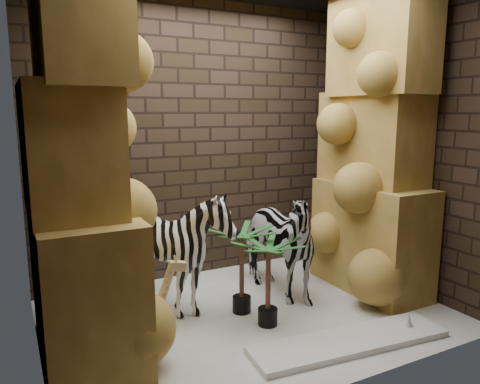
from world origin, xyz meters
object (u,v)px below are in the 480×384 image
giraffe_toy (143,309)px  palm_front (242,270)px  palm_back (268,282)px  surfboard (350,341)px  zebra_right (273,233)px  zebra_left (176,257)px

giraffe_toy → palm_front: bearing=22.5°
palm_back → surfboard: size_ratio=0.47×
giraffe_toy → palm_front: size_ratio=0.96×
zebra_right → giraffe_toy: zebra_right is taller
zebra_right → surfboard: (0.03, -1.14, -0.62)m
zebra_right → palm_front: zebra_right is taller
zebra_left → surfboard: 1.64m
palm_front → zebra_left: bearing=154.0°
zebra_right → zebra_left: bearing=172.9°
zebra_left → giraffe_toy: 0.81m
zebra_left → giraffe_toy: size_ratio=1.49×
zebra_left → palm_front: (0.53, -0.26, -0.12)m
giraffe_toy → palm_back: giraffe_toy is taller
palm_back → palm_front: bearing=104.1°
giraffe_toy → surfboard: size_ratio=0.47×
palm_front → palm_back: bearing=-75.9°
zebra_right → palm_front: (-0.46, -0.22, -0.24)m
palm_front → surfboard: 1.11m
palm_front → giraffe_toy: bearing=-159.5°
zebra_right → giraffe_toy: 1.61m
zebra_left → zebra_right: bearing=11.8°
zebra_left → surfboard: zebra_left is taller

